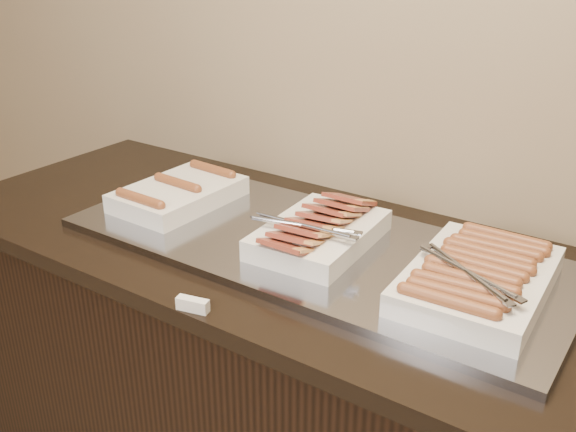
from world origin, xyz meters
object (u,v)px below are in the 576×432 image
object	(u,v)px
warming_tray	(312,246)
dish_center	(318,232)
dish_right	(478,277)
counter	(310,400)
dish_left	(179,193)

from	to	relation	value
warming_tray	dish_center	xyz separation A→B (m)	(0.02, -0.00, 0.04)
dish_center	dish_right	xyz separation A→B (m)	(0.38, 0.00, -0.00)
counter	dish_center	xyz separation A→B (m)	(0.02, -0.00, 0.50)
warming_tray	dish_center	distance (m)	0.05
warming_tray	dish_center	world-z (taller)	dish_center
dish_center	counter	bearing A→B (deg)	162.75
dish_left	warming_tray	bearing A→B (deg)	1.41
dish_left	dish_right	size ratio (longest dim) A/B	0.84
dish_center	dish_right	world-z (taller)	dish_center
counter	warming_tray	distance (m)	0.46
dish_center	dish_left	bearing A→B (deg)	176.01
counter	dish_left	world-z (taller)	dish_left
dish_left	counter	bearing A→B (deg)	1.41
dish_center	dish_right	bearing A→B (deg)	-3.23
counter	dish_right	bearing A→B (deg)	-0.47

